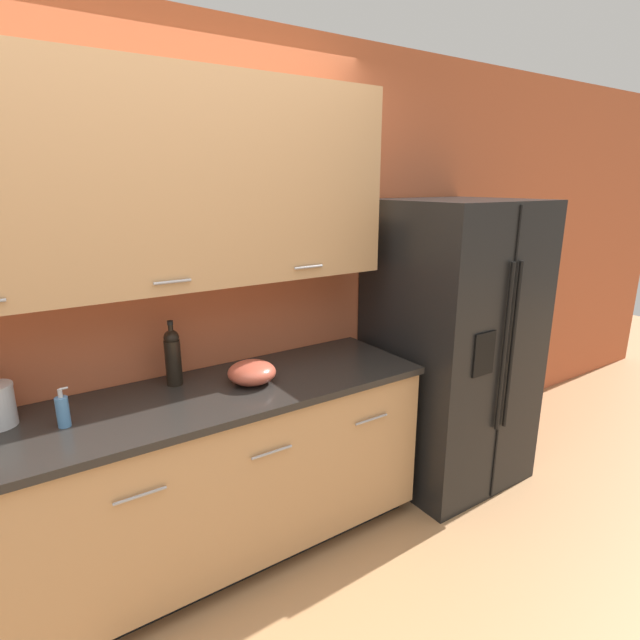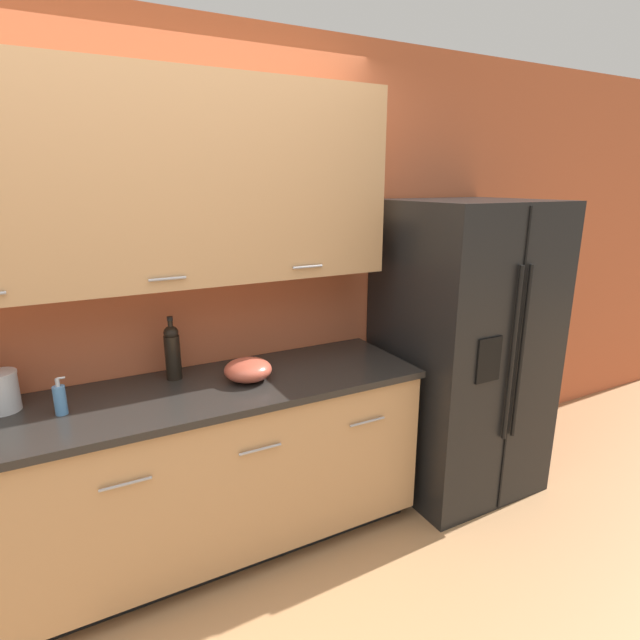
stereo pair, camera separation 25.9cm
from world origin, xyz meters
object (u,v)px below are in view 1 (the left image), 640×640
object	(u,v)px
wine_bottle	(173,356)
soap_dispenser	(63,411)
mixing_bowl	(252,372)
refrigerator	(451,344)

from	to	relation	value
wine_bottle	soap_dispenser	size ratio (longest dim) A/B	1.94
wine_bottle	mixing_bowl	distance (m)	0.38
wine_bottle	mixing_bowl	xyz separation A→B (m)	(0.32, -0.19, -0.09)
soap_dispenser	refrigerator	bearing A→B (deg)	-2.03
wine_bottle	mixing_bowl	world-z (taller)	wine_bottle
refrigerator	mixing_bowl	bearing A→B (deg)	177.34
soap_dispenser	mixing_bowl	size ratio (longest dim) A/B	0.70
mixing_bowl	refrigerator	bearing A→B (deg)	-2.66
wine_bottle	soap_dispenser	bearing A→B (deg)	-160.53
soap_dispenser	mixing_bowl	bearing A→B (deg)	-1.01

